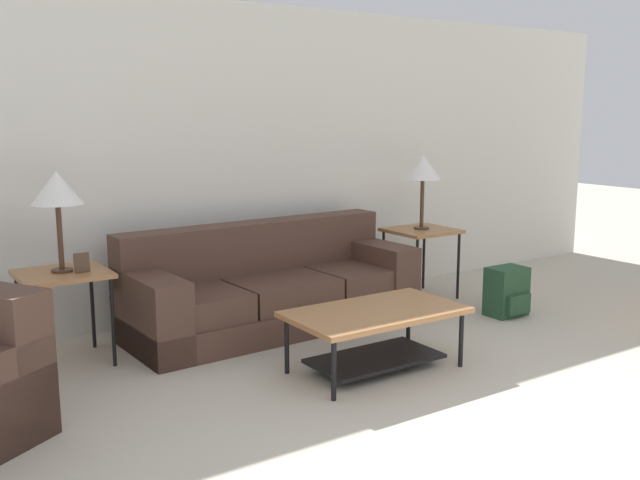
% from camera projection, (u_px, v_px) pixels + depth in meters
% --- Properties ---
extents(wall_back, '(9.19, 0.06, 2.60)m').
position_uv_depth(wall_back, '(234.00, 160.00, 6.04)').
color(wall_back, silver).
rests_on(wall_back, ground_plane).
extents(couch, '(2.40, 0.96, 0.82)m').
position_uv_depth(couch, '(272.00, 290.00, 5.69)').
color(couch, '#4C3328').
rests_on(couch, ground_plane).
extents(coffee_table, '(1.17, 0.66, 0.42)m').
position_uv_depth(coffee_table, '(375.00, 325.00, 4.72)').
color(coffee_table, '#A87042').
rests_on(coffee_table, ground_plane).
extents(side_table_left, '(0.58, 0.55, 0.64)m').
position_uv_depth(side_table_left, '(63.00, 281.00, 4.80)').
color(side_table_left, '#A87042').
rests_on(side_table_left, ground_plane).
extents(side_table_right, '(0.58, 0.55, 0.64)m').
position_uv_depth(side_table_right, '(421.00, 236.00, 6.54)').
color(side_table_right, '#A87042').
rests_on(side_table_right, ground_plane).
extents(table_lamp_left, '(0.33, 0.33, 0.68)m').
position_uv_depth(table_lamp_left, '(57.00, 190.00, 4.69)').
color(table_lamp_left, '#472D1E').
rests_on(table_lamp_left, side_table_left).
extents(table_lamp_right, '(0.33, 0.33, 0.68)m').
position_uv_depth(table_lamp_right, '(423.00, 169.00, 6.43)').
color(table_lamp_right, '#472D1E').
rests_on(table_lamp_right, side_table_right).
extents(backpack, '(0.33, 0.31, 0.41)m').
position_uv_depth(backpack, '(507.00, 292.00, 6.02)').
color(backpack, '#23472D').
rests_on(backpack, ground_plane).
extents(picture_frame, '(0.10, 0.04, 0.13)m').
position_uv_depth(picture_frame, '(82.00, 262.00, 4.77)').
color(picture_frame, '#4C3828').
rests_on(picture_frame, side_table_left).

